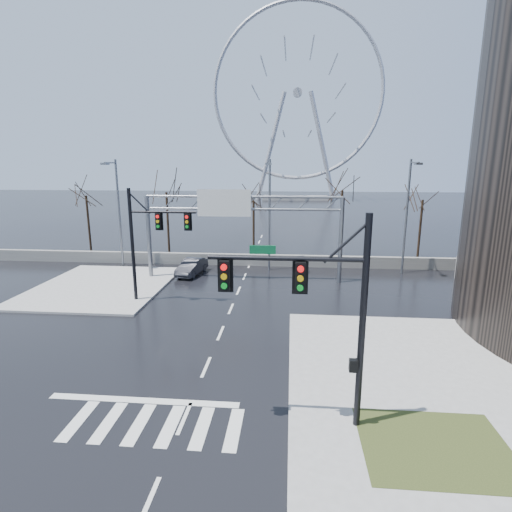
# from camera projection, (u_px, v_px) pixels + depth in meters

# --- Properties ---
(ground) EXTENTS (260.00, 260.00, 0.00)m
(ground) POSITION_uv_depth(u_px,v_px,m) (206.00, 367.00, 19.26)
(ground) COLOR black
(ground) RESTS_ON ground
(sidewalk_right_ext) EXTENTS (12.00, 10.00, 0.15)m
(sidewalk_right_ext) POSITION_uv_depth(u_px,v_px,m) (407.00, 355.00, 20.32)
(sidewalk_right_ext) COLOR gray
(sidewalk_right_ext) RESTS_ON ground
(sidewalk_far) EXTENTS (10.00, 12.00, 0.15)m
(sidewalk_far) POSITION_uv_depth(u_px,v_px,m) (102.00, 286.00, 31.83)
(sidewalk_far) COLOR gray
(sidewalk_far) RESTS_ON ground
(grass_strip) EXTENTS (5.00, 4.00, 0.02)m
(grass_strip) POSITION_uv_depth(u_px,v_px,m) (435.00, 447.00, 13.59)
(grass_strip) COLOR #2D3717
(grass_strip) RESTS_ON sidewalk_near
(barrier_wall) EXTENTS (52.00, 0.50, 1.10)m
(barrier_wall) POSITION_uv_depth(u_px,v_px,m) (249.00, 260.00, 38.55)
(barrier_wall) COLOR slate
(barrier_wall) RESTS_ON ground
(signal_mast_near) EXTENTS (5.52, 0.41, 8.00)m
(signal_mast_near) POSITION_uv_depth(u_px,v_px,m) (324.00, 303.00, 13.80)
(signal_mast_near) COLOR black
(signal_mast_near) RESTS_ON ground
(signal_mast_far) EXTENTS (4.72, 0.41, 8.00)m
(signal_mast_far) POSITION_uv_depth(u_px,v_px,m) (147.00, 235.00, 27.38)
(signal_mast_far) COLOR black
(signal_mast_far) RESTS_ON ground
(sign_gantry) EXTENTS (16.36, 0.40, 7.60)m
(sign_gantry) POSITION_uv_depth(u_px,v_px,m) (238.00, 219.00, 32.65)
(sign_gantry) COLOR slate
(sign_gantry) RESTS_ON ground
(streetlight_left) EXTENTS (0.50, 2.55, 10.00)m
(streetlight_left) POSITION_uv_depth(u_px,v_px,m) (117.00, 205.00, 36.60)
(streetlight_left) COLOR slate
(streetlight_left) RESTS_ON ground
(streetlight_mid) EXTENTS (0.50, 2.55, 10.00)m
(streetlight_mid) POSITION_uv_depth(u_px,v_px,m) (269.00, 207.00, 35.40)
(streetlight_mid) COLOR slate
(streetlight_mid) RESTS_ON ground
(streetlight_right) EXTENTS (0.50, 2.55, 10.00)m
(streetlight_right) POSITION_uv_depth(u_px,v_px,m) (408.00, 208.00, 34.37)
(streetlight_right) COLOR slate
(streetlight_right) RESTS_ON ground
(tree_far_left) EXTENTS (3.50, 3.50, 7.00)m
(tree_far_left) POSITION_uv_depth(u_px,v_px,m) (87.00, 202.00, 42.85)
(tree_far_left) COLOR black
(tree_far_left) RESTS_ON ground
(tree_left) EXTENTS (3.75, 3.75, 7.50)m
(tree_left) POSITION_uv_depth(u_px,v_px,m) (167.00, 200.00, 41.50)
(tree_left) COLOR black
(tree_left) RESTS_ON ground
(tree_center) EXTENTS (3.25, 3.25, 6.50)m
(tree_center) POSITION_uv_depth(u_px,v_px,m) (254.00, 207.00, 41.88)
(tree_center) COLOR black
(tree_center) RESTS_ON ground
(tree_right) EXTENTS (3.90, 3.90, 7.80)m
(tree_right) POSITION_uv_depth(u_px,v_px,m) (342.00, 199.00, 39.91)
(tree_right) COLOR black
(tree_right) RESTS_ON ground
(tree_far_right) EXTENTS (3.40, 3.40, 6.80)m
(tree_far_right) POSITION_uv_depth(u_px,v_px,m) (422.00, 207.00, 39.89)
(tree_far_right) COLOR black
(tree_far_right) RESTS_ON ground
(ferris_wheel) EXTENTS (45.00, 6.00, 50.91)m
(ferris_wheel) POSITION_uv_depth(u_px,v_px,m) (297.00, 100.00, 105.21)
(ferris_wheel) COLOR gray
(ferris_wheel) RESTS_ON ground
(car) EXTENTS (2.17, 4.44, 1.40)m
(car) POSITION_uv_depth(u_px,v_px,m) (192.00, 267.00, 35.33)
(car) COLOR black
(car) RESTS_ON ground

